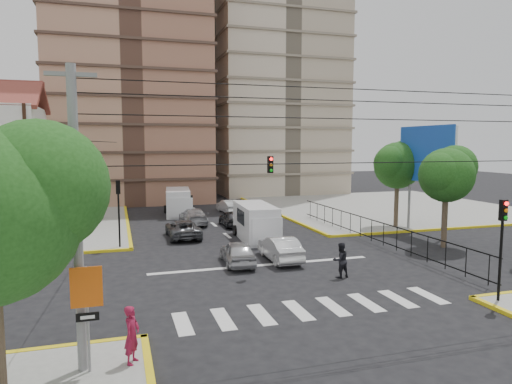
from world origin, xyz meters
name	(u,v)px	position (x,y,z in m)	size (l,w,h in m)	color
ground	(270,271)	(0.00, 0.00, 0.00)	(160.00, 160.00, 0.00)	black
sidewalk_ne	(384,207)	(20.00, 20.00, 0.07)	(26.00, 26.00, 0.15)	gray
crosswalk_stripes	(316,308)	(0.00, -6.00, 0.01)	(12.00, 2.40, 0.01)	silver
stop_line	(263,265)	(0.00, 1.20, 0.01)	(13.00, 0.40, 0.01)	silver
tower_tan	(127,1)	(-6.00, 36.00, 24.00)	(18.00, 16.00, 48.00)	#97614B
tower_beige	(273,23)	(14.00, 40.00, 24.00)	(17.00, 16.00, 48.00)	tan
park_fence	(371,243)	(9.00, 4.50, 0.00)	(0.10, 22.50, 1.66)	black
billboard	(427,156)	(14.45, 6.00, 6.00)	(0.36, 6.20, 8.10)	slate
tree_park_a	(448,173)	(13.08, 2.01, 5.01)	(4.41, 3.60, 6.83)	#473828
tree_park_c	(398,163)	(14.09, 9.01, 5.34)	(4.65, 3.80, 7.25)	#473828
tree_tudor	(63,165)	(-11.90, 16.01, 5.22)	(5.39, 4.40, 7.43)	#473828
traffic_light_se	(502,233)	(7.80, -7.80, 3.11)	(0.28, 0.22, 4.40)	black
traffic_light_nw	(119,202)	(-7.80, 7.80, 3.11)	(0.28, 0.22, 4.40)	black
traffic_light_hanging	(284,164)	(0.00, -2.04, 5.90)	(18.00, 9.12, 0.92)	black
utility_pole_sw	(77,218)	(-9.00, -9.00, 4.77)	(1.40, 0.28, 9.00)	slate
district_sign	(87,297)	(-8.80, -9.24, 2.45)	(0.90, 0.12, 3.20)	slate
van_right_lane	(257,223)	(1.65, 7.81, 1.24)	(2.52, 5.76, 2.55)	silver
van_left_lane	(178,203)	(-2.24, 20.88, 1.23)	(2.80, 5.82, 2.53)	silver
car_silver_front_left	(238,252)	(-1.34, 1.83, 0.70)	(1.64, 4.08, 1.39)	#B4B4B9
car_white_front_right	(280,248)	(1.28, 1.92, 0.73)	(1.54, 4.42, 1.46)	white
car_grey_mid_left	(183,229)	(-3.31, 10.22, 0.68)	(2.24, 4.87, 1.35)	#505257
car_silver_rear_left	(193,216)	(-1.67, 15.55, 0.69)	(1.94, 4.78, 1.39)	#B0B1B5
car_darkgrey_mid_right	(232,218)	(1.27, 13.77, 0.66)	(1.57, 3.90, 1.33)	#292A2C
car_white_rear_right	(228,206)	(2.79, 21.28, 0.66)	(1.39, 3.99, 1.31)	white
pedestrian_sw_corner	(132,335)	(-7.56, -9.02, 1.06)	(0.66, 0.43, 1.81)	maroon
pedestrian_crosswalk	(340,260)	(3.08, -2.26, 0.92)	(0.89, 0.70, 1.84)	black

